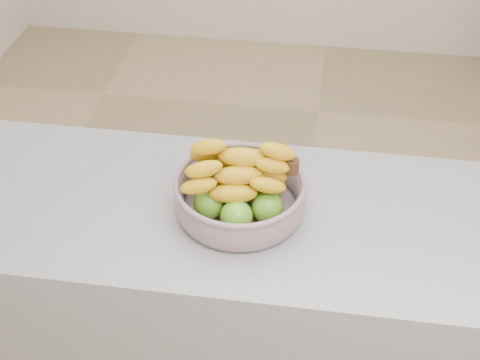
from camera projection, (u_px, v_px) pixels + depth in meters
The scene contains 3 objects.
ground at pixel (302, 275), 2.75m from camera, with size 4.00×4.00×0.00m, color #9F8661.
counter at pixel (295, 328), 1.99m from camera, with size 2.00×0.60×0.90m, color gray.
fruit_bowl at pixel (240, 192), 1.68m from camera, with size 0.33×0.33×0.20m.
Camera 1 is at (0.02, -1.90, 2.05)m, focal length 50.00 mm.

